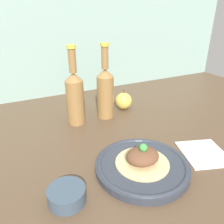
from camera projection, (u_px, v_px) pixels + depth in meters
The scene contains 9 objects.
ground_plane at pixel (136, 140), 76.19cm from camera, with size 180.00×110.00×4.00cm, color brown.
wall_backsplash at pixel (79, 9), 101.98cm from camera, with size 180.00×3.00×80.00cm.
plate at pixel (142, 165), 58.72cm from camera, with size 25.22×25.22×2.27cm.
plated_food at pixel (143, 157), 57.61cm from camera, with size 14.41×14.41×6.15cm.
cider_bottle_left at pixel (75, 96), 79.56cm from camera, with size 6.55×6.55×28.93cm.
cider_bottle_right at pixel (105, 91), 84.57cm from camera, with size 6.55×6.55×28.93cm.
apple at pixel (124, 101), 94.65cm from camera, with size 7.23×7.23×8.61cm.
napkin at pixel (204, 153), 65.40cm from camera, with size 16.35×17.09×0.80cm.
dipping_bowl at pixel (67, 195), 48.62cm from camera, with size 8.60×8.60×3.46cm.
Camera 1 is at (-36.87, -54.25, 38.91)cm, focal length 35.00 mm.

